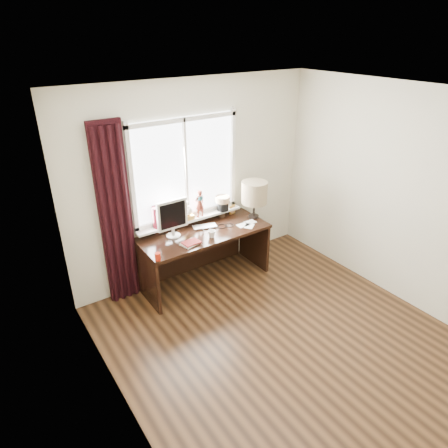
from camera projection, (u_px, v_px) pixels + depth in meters
floor at (293, 348)px, 4.31m from camera, size 3.50×4.00×0.00m
ceiling at (318, 100)px, 3.16m from camera, size 3.50×4.00×0.00m
wall_back at (195, 182)px, 5.22m from camera, size 3.50×0.00×2.60m
wall_left at (126, 310)px, 2.85m from camera, size 0.00×4.00×2.60m
wall_right at (413, 202)px, 4.62m from camera, size 0.00×4.00×2.60m
laptop at (205, 226)px, 5.24m from camera, size 0.36×0.28×0.02m
mug at (212, 234)px, 4.98m from camera, size 0.13×0.13×0.10m
red_cup at (158, 257)px, 4.49m from camera, size 0.07×0.07×0.09m
window at (188, 185)px, 5.10m from camera, size 1.52×0.23×1.40m
curtain at (116, 218)px, 4.66m from camera, size 0.38×0.09×2.25m
desk at (201, 245)px, 5.32m from camera, size 1.70×0.70×0.75m
monitor at (172, 216)px, 4.90m from camera, size 0.40×0.18×0.49m
notebook_stack at (191, 243)px, 4.83m from camera, size 0.25×0.21×0.03m
brush_holder at (222, 212)px, 5.52m from camera, size 0.09×0.09×0.25m
icon_frame at (232, 210)px, 5.59m from camera, size 0.10×0.04×0.13m
table_lamp at (254, 193)px, 5.36m from camera, size 0.35×0.35×0.52m
loose_papers at (247, 224)px, 5.32m from camera, size 0.29×0.23×0.00m
desk_cables at (219, 226)px, 5.27m from camera, size 0.48×0.33×0.01m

